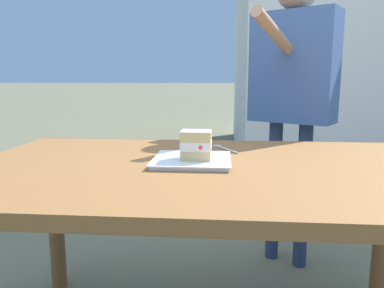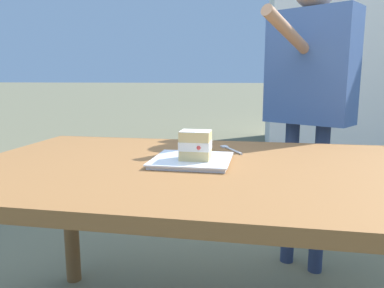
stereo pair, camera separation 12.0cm
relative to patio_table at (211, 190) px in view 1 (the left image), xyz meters
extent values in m
cylinder|color=brown|center=(-0.73, 0.41, -0.29)|extent=(0.07, 0.07, 0.67)
cylinder|color=brown|center=(0.73, 0.41, -0.29)|extent=(0.07, 0.07, 0.67)
cube|color=brown|center=(0.00, 0.00, 0.06)|extent=(1.58, 0.95, 0.04)
cube|color=white|center=(-0.06, 0.02, 0.09)|extent=(0.24, 0.24, 0.01)
cube|color=white|center=(-0.06, 0.02, 0.10)|extent=(0.25, 0.25, 0.00)
cube|color=#E0C17A|center=(-0.05, 0.00, 0.12)|extent=(0.10, 0.07, 0.03)
cube|color=white|center=(-0.05, 0.00, 0.15)|extent=(0.10, 0.08, 0.03)
sphere|color=red|center=(-0.03, -0.04, 0.15)|extent=(0.01, 0.01, 0.01)
sphere|color=red|center=(-0.08, -0.03, 0.15)|extent=(0.01, 0.01, 0.01)
sphere|color=red|center=(-0.03, -0.03, 0.14)|extent=(0.01, 0.01, 0.01)
cube|color=#E0C17A|center=(-0.05, 0.00, 0.18)|extent=(0.10, 0.07, 0.03)
cube|color=white|center=(-0.05, 0.00, 0.19)|extent=(0.09, 0.07, 0.00)
cylinder|color=silver|center=(0.06, 0.23, 0.09)|extent=(0.08, 0.13, 0.01)
cube|color=silver|center=(0.01, 0.31, 0.09)|extent=(0.04, 0.04, 0.01)
cylinder|color=navy|center=(0.32, 0.80, -0.24)|extent=(0.07, 0.07, 0.76)
cylinder|color=navy|center=(0.45, 0.72, -0.24)|extent=(0.07, 0.07, 0.76)
cube|color=#42609E|center=(0.38, 0.76, 0.41)|extent=(0.44, 0.36, 0.54)
cylinder|color=tan|center=(0.27, 0.57, 0.54)|extent=(0.27, 0.40, 0.20)
cube|color=silver|center=(1.89, 3.74, 0.88)|extent=(3.32, 3.39, 3.01)
camera|label=1|loc=(0.03, -1.16, 0.36)|focal=34.75mm
camera|label=2|loc=(0.15, -1.15, 0.36)|focal=34.75mm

